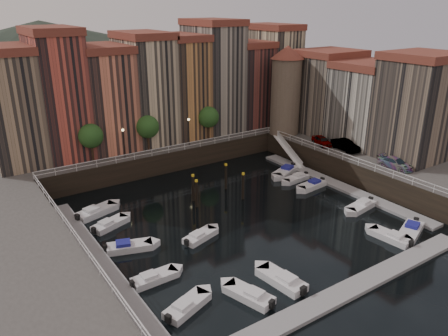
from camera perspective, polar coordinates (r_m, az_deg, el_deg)
ground at (r=50.25m, az=1.34°, el=-6.13°), size 200.00×200.00×0.00m
quay_far at (r=70.96m, az=-10.86°, el=2.95°), size 80.00×20.00×3.00m
quay_right at (r=67.51m, az=22.21°, el=0.82°), size 20.00×36.00×3.00m
dock_left at (r=43.19m, az=-16.08°, el=-11.61°), size 2.00×28.00×0.35m
dock_right at (r=59.58m, az=14.76°, el=-2.22°), size 2.00×28.00×0.35m
dock_near at (r=39.54m, az=16.20°, el=-14.92°), size 30.00×2.00×0.35m
mountains at (r=149.87m, az=-23.79°, el=13.34°), size 145.00×100.00×18.00m
far_terrace at (r=67.84m, az=-7.93°, el=10.54°), size 48.70×10.30×17.50m
right_terrace at (r=67.50m, az=18.36°, el=8.44°), size 9.30×24.30×14.00m
corner_tower at (r=69.84m, az=8.08°, el=10.19°), size 5.20×5.20×13.80m
promenade_trees at (r=62.16m, az=-9.39°, el=5.41°), size 21.20×3.20×5.20m
street_lamps at (r=61.60m, az=-8.68°, el=4.64°), size 10.36×0.36×4.18m
railings at (r=52.43m, az=-1.70°, el=-0.43°), size 36.08×34.04×0.52m
gangway at (r=66.74m, az=8.43°, el=2.34°), size 2.78×8.32×3.73m
mooring_pilings at (r=53.59m, az=-1.17°, el=-2.41°), size 6.26×4.16×3.78m
boat_left_0 at (r=36.14m, az=-4.93°, el=-17.53°), size 4.56×2.97×1.03m
boat_left_1 at (r=39.56m, az=-9.16°, el=-13.99°), size 4.30×1.63×0.99m
boat_left_2 at (r=44.41m, az=-12.37°, el=-10.00°), size 4.74×2.97×1.07m
boat_left_3 at (r=49.06m, az=-14.71°, el=-7.12°), size 4.54×2.97×1.02m
boat_left_4 at (r=52.17m, az=-16.40°, el=-5.50°), size 5.21×3.18×1.17m
boat_right_0 at (r=50.12m, az=23.20°, el=-7.54°), size 4.97×3.32×1.12m
boat_right_1 at (r=53.95m, az=17.46°, el=-4.77°), size 4.66×2.27×1.05m
boat_right_2 at (r=58.42m, az=11.44°, el=-2.21°), size 4.64×2.13×1.05m
boat_right_3 at (r=60.33m, az=9.42°, el=-1.35°), size 4.30×1.89×0.97m
boat_right_4 at (r=62.35m, az=8.04°, el=-0.46°), size 5.17×3.47×1.17m
boat_near_0 at (r=37.16m, az=3.38°, el=-16.25°), size 2.82×4.71×1.06m
boat_near_1 at (r=39.06m, az=7.61°, el=-14.30°), size 2.32×5.05×1.14m
boat_near_3 at (r=48.20m, az=21.00°, el=-8.40°), size 2.07×4.61×1.04m
car_a at (r=65.91m, az=12.65°, el=3.42°), size 2.60×4.26×1.36m
car_b at (r=64.37m, az=15.56°, el=2.84°), size 2.19×4.86×1.55m
car_c at (r=59.32m, az=21.48°, el=0.51°), size 2.09×4.68×1.33m
boat_extra_822 at (r=45.30m, az=-3.17°, el=-8.89°), size 4.33×2.65×0.97m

